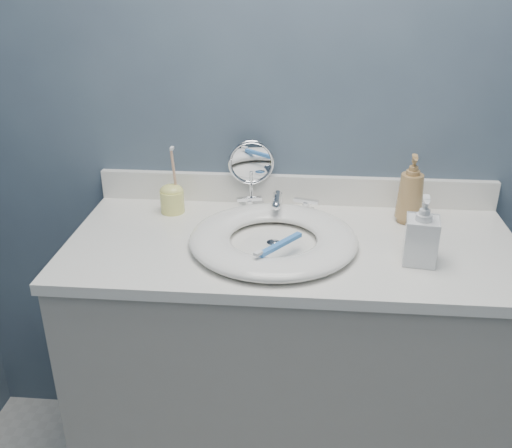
# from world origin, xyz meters

# --- Properties ---
(back_wall) EXTENTS (2.20, 0.02, 2.40)m
(back_wall) POSITION_xyz_m (0.00, 1.25, 1.20)
(back_wall) COLOR #415061
(back_wall) RESTS_ON ground
(vanity_cabinet) EXTENTS (1.20, 0.55, 0.85)m
(vanity_cabinet) POSITION_xyz_m (0.00, 0.97, 0.42)
(vanity_cabinet) COLOR #A49F96
(vanity_cabinet) RESTS_ON ground
(countertop) EXTENTS (1.22, 0.57, 0.03)m
(countertop) POSITION_xyz_m (0.00, 0.97, 0.86)
(countertop) COLOR white
(countertop) RESTS_ON vanity_cabinet
(backsplash) EXTENTS (1.22, 0.02, 0.09)m
(backsplash) POSITION_xyz_m (0.00, 1.24, 0.93)
(backsplash) COLOR white
(backsplash) RESTS_ON countertop
(basin) EXTENTS (0.45, 0.45, 0.04)m
(basin) POSITION_xyz_m (-0.05, 0.94, 0.90)
(basin) COLOR white
(basin) RESTS_ON countertop
(drain) EXTENTS (0.04, 0.04, 0.01)m
(drain) POSITION_xyz_m (-0.05, 0.94, 0.88)
(drain) COLOR silver
(drain) RESTS_ON countertop
(faucet) EXTENTS (0.25, 0.13, 0.07)m
(faucet) POSITION_xyz_m (-0.05, 1.14, 0.91)
(faucet) COLOR silver
(faucet) RESTS_ON countertop
(makeup_mirror) EXTENTS (0.14, 0.08, 0.21)m
(makeup_mirror) POSITION_xyz_m (-0.13, 1.22, 0.99)
(makeup_mirror) COLOR silver
(makeup_mirror) RESTS_ON countertop
(soap_bottle_amber) EXTENTS (0.08, 0.08, 0.20)m
(soap_bottle_amber) POSITION_xyz_m (0.33, 1.13, 0.98)
(soap_bottle_amber) COLOR #A67F4B
(soap_bottle_amber) RESTS_ON countertop
(soap_bottle_clear) EXTENTS (0.09, 0.09, 0.18)m
(soap_bottle_clear) POSITION_xyz_m (0.32, 0.88, 0.97)
(soap_bottle_clear) COLOR silver
(soap_bottle_clear) RESTS_ON countertop
(toothbrush_holder) EXTENTS (0.07, 0.07, 0.21)m
(toothbrush_holder) POSITION_xyz_m (-0.37, 1.14, 0.93)
(toothbrush_holder) COLOR #F3F079
(toothbrush_holder) RESTS_ON countertop
(toothbrush_lying) EXTENTS (0.12, 0.15, 0.02)m
(toothbrush_lying) POSITION_xyz_m (-0.03, 0.86, 0.92)
(toothbrush_lying) COLOR #3C82D7
(toothbrush_lying) RESTS_ON basin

